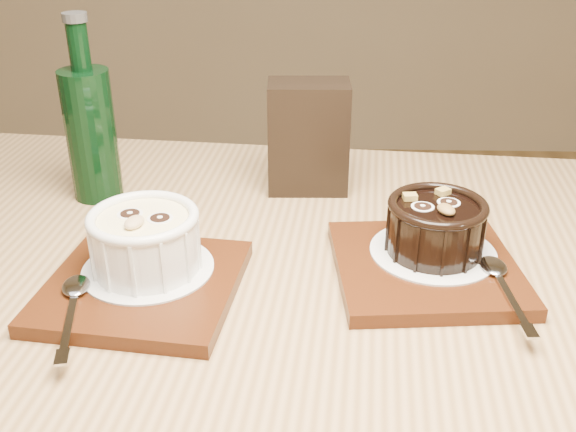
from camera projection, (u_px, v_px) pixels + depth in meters
The scene contains 11 objects.
table at pixel (296, 374), 0.69m from camera, with size 1.27×0.91×0.75m.
tray_left at pixel (143, 286), 0.65m from camera, with size 0.18×0.18×0.01m, color #461E0B.
doily_left at pixel (148, 268), 0.67m from camera, with size 0.13×0.13×0.00m, color silver.
ramekin_white at pixel (145, 238), 0.65m from camera, with size 0.11×0.11×0.06m.
spoon_left at pixel (72, 307), 0.60m from camera, with size 0.03×0.13×0.01m, color #B9BBC2, non-canonical shape.
tray_right at pixel (425, 267), 0.68m from camera, with size 0.18×0.18×0.01m, color #461E0B.
doily_right at pixel (433, 252), 0.70m from camera, with size 0.13×0.13×0.00m, color silver.
ramekin_dark at pixel (436, 224), 0.68m from camera, with size 0.10×0.10×0.06m.
spoon_right at pixel (504, 285), 0.63m from camera, with size 0.03×0.13×0.01m, color #B9BBC2, non-canonical shape.
condiment_stand at pixel (308, 137), 0.84m from camera, with size 0.10×0.06×0.14m, color black.
green_bottle at pixel (91, 130), 0.81m from camera, with size 0.06×0.06×0.23m.
Camera 1 is at (0.17, -0.34, 1.12)m, focal length 42.00 mm.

